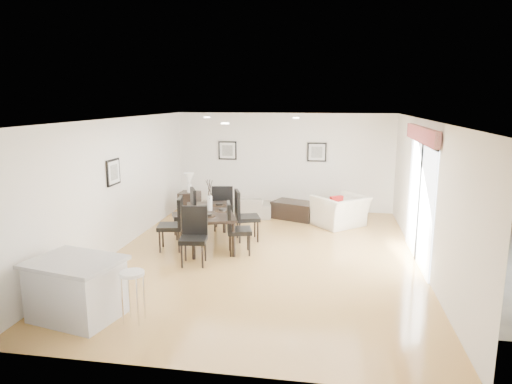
% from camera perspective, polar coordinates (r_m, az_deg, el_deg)
% --- Properties ---
extents(ground, '(8.00, 8.00, 0.00)m').
position_cam_1_polar(ground, '(9.17, 0.84, -8.03)').
color(ground, tan).
rests_on(ground, ground).
extents(wall_back, '(6.00, 0.04, 2.70)m').
position_cam_1_polar(wall_back, '(12.73, 3.53, 3.75)').
color(wall_back, white).
rests_on(wall_back, ground).
extents(wall_front, '(6.00, 0.04, 2.70)m').
position_cam_1_polar(wall_front, '(5.02, -5.93, -8.55)').
color(wall_front, white).
rests_on(wall_front, ground).
extents(wall_left, '(0.04, 8.00, 2.70)m').
position_cam_1_polar(wall_left, '(9.71, -16.93, 0.82)').
color(wall_left, white).
rests_on(wall_left, ground).
extents(wall_right, '(0.04, 8.00, 2.70)m').
position_cam_1_polar(wall_right, '(8.89, 20.37, -0.35)').
color(wall_right, white).
rests_on(wall_right, ground).
extents(ceiling, '(6.00, 8.00, 0.02)m').
position_cam_1_polar(ceiling, '(8.65, 0.90, 9.08)').
color(ceiling, white).
rests_on(ceiling, wall_back).
extents(sofa, '(1.92, 0.93, 0.54)m').
position_cam_1_polar(sofa, '(12.10, -2.49, -1.85)').
color(sofa, gray).
rests_on(sofa, ground).
extents(armchair, '(1.55, 1.53, 0.76)m').
position_cam_1_polar(armchair, '(11.38, 10.51, -2.34)').
color(armchair, beige).
rests_on(armchair, ground).
extents(dining_table, '(1.46, 2.01, 0.76)m').
position_cam_1_polar(dining_table, '(9.73, -5.78, -2.76)').
color(dining_table, black).
rests_on(dining_table, ground).
extents(dining_chair_wnear, '(0.59, 0.59, 1.10)m').
position_cam_1_polar(dining_chair_wnear, '(9.52, -10.13, -3.58)').
color(dining_chair_wnear, black).
rests_on(dining_chair_wnear, ground).
extents(dining_chair_wfar, '(0.66, 0.66, 1.11)m').
position_cam_1_polar(dining_chair_wfar, '(10.38, -8.48, -2.26)').
color(dining_chair_wfar, black).
rests_on(dining_chair_wfar, ground).
extents(dining_chair_enear, '(0.58, 0.58, 1.06)m').
position_cam_1_polar(dining_chair_enear, '(9.15, -2.68, -4.18)').
color(dining_chair_enear, black).
rests_on(dining_chair_enear, ground).
extents(dining_chair_efar, '(0.64, 0.64, 1.13)m').
position_cam_1_polar(dining_chair_efar, '(10.00, -1.63, -2.60)').
color(dining_chair_efar, black).
rests_on(dining_chair_efar, ground).
extents(dining_chair_head, '(0.55, 0.55, 1.09)m').
position_cam_1_polar(dining_chair_head, '(8.71, -7.75, -4.99)').
color(dining_chair_head, black).
rests_on(dining_chair_head, ground).
extents(dining_chair_foot, '(0.56, 0.56, 1.09)m').
position_cam_1_polar(dining_chair_foot, '(10.79, -4.16, -1.68)').
color(dining_chair_foot, black).
rests_on(dining_chair_foot, ground).
extents(vase, '(0.81, 1.27, 0.67)m').
position_cam_1_polar(vase, '(9.65, -5.82, -0.85)').
color(vase, white).
rests_on(vase, dining_table).
extents(coffee_table, '(1.29, 1.04, 0.45)m').
position_cam_1_polar(coffee_table, '(11.97, 4.87, -2.27)').
color(coffee_table, black).
rests_on(coffee_table, ground).
extents(side_table, '(0.50, 0.50, 0.67)m').
position_cam_1_polar(side_table, '(12.19, -8.28, -1.56)').
color(side_table, black).
rests_on(side_table, ground).
extents(table_lamp, '(0.27, 0.27, 0.51)m').
position_cam_1_polar(table_lamp, '(12.06, -8.38, 1.52)').
color(table_lamp, white).
rests_on(table_lamp, side_table).
extents(cushion, '(0.34, 0.28, 0.34)m').
position_cam_1_polar(cushion, '(11.23, 10.01, -1.36)').
color(cushion, '#AB1916').
rests_on(cushion, armchair).
extents(kitchen_island, '(1.41, 1.19, 0.86)m').
position_cam_1_polar(kitchen_island, '(7.08, -21.54, -11.16)').
color(kitchen_island, silver).
rests_on(kitchen_island, ground).
extents(bar_stool, '(0.34, 0.34, 0.74)m').
position_cam_1_polar(bar_stool, '(6.62, -15.21, -10.45)').
color(bar_stool, white).
rests_on(bar_stool, ground).
extents(framed_print_back_left, '(0.52, 0.04, 0.52)m').
position_cam_1_polar(framed_print_back_left, '(12.92, -3.58, 5.20)').
color(framed_print_back_left, black).
rests_on(framed_print_back_left, wall_back).
extents(framed_print_back_right, '(0.52, 0.04, 0.52)m').
position_cam_1_polar(framed_print_back_right, '(12.60, 7.62, 4.96)').
color(framed_print_back_right, black).
rests_on(framed_print_back_right, wall_back).
extents(framed_print_left_wall, '(0.04, 0.52, 0.52)m').
position_cam_1_polar(framed_print_left_wall, '(9.47, -17.40, 2.38)').
color(framed_print_left_wall, black).
rests_on(framed_print_left_wall, wall_left).
extents(sliding_door, '(0.12, 2.70, 2.57)m').
position_cam_1_polar(sliding_door, '(9.12, 19.88, 1.98)').
color(sliding_door, white).
rests_on(sliding_door, wall_right).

